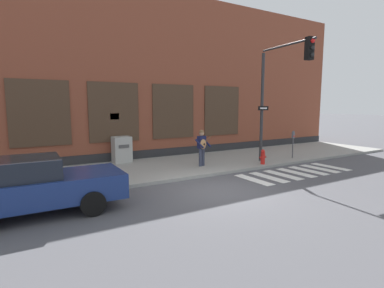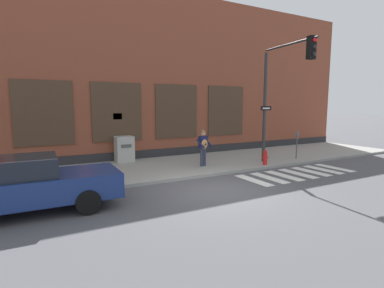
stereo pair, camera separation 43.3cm
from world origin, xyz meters
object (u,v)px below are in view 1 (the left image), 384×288
object	(u,v)px
fire_hydrant	(263,157)
traffic_light	(279,83)
busker	(202,146)
parking_meter	(293,140)
utility_box	(122,149)
red_car	(31,186)

from	to	relation	value
fire_hydrant	traffic_light	bearing A→B (deg)	-51.69
busker	traffic_light	world-z (taller)	traffic_light
traffic_light	parking_meter	distance (m)	3.59
busker	parking_meter	size ratio (longest dim) A/B	1.14
busker	utility_box	size ratio (longest dim) A/B	1.32
red_car	fire_hydrant	xyz separation A→B (m)	(9.64, 1.43, -0.30)
fire_hydrant	utility_box	bearing A→B (deg)	144.67
red_car	parking_meter	bearing A→B (deg)	8.56
busker	fire_hydrant	xyz separation A→B (m)	(2.68, -1.10, -0.59)
parking_meter	busker	bearing A→B (deg)	172.19
busker	utility_box	world-z (taller)	busker
parking_meter	utility_box	bearing A→B (deg)	156.28
utility_box	fire_hydrant	distance (m)	6.76
busker	fire_hydrant	bearing A→B (deg)	-22.36
red_car	traffic_light	xyz separation A→B (m)	(10.02, 0.95, 3.08)
utility_box	fire_hydrant	xyz separation A→B (m)	(5.51, -3.90, -0.28)
busker	parking_meter	bearing A→B (deg)	-7.81
utility_box	fire_hydrant	bearing A→B (deg)	-35.33
red_car	busker	bearing A→B (deg)	19.98
parking_meter	utility_box	world-z (taller)	parking_meter
parking_meter	red_car	bearing A→B (deg)	-171.44
traffic_light	parking_meter	world-z (taller)	traffic_light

